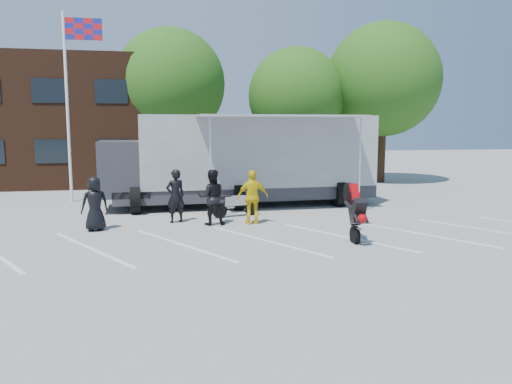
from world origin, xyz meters
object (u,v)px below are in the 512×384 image
object	(u,v)px
parked_motorcycle	(236,217)
spectator_leather_b	(175,196)
tree_mid	(296,96)
spectator_hivis	(253,197)
tree_right	(383,80)
spectator_leather_a	(95,204)
spectator_leather_c	(212,197)
stunt_bike_rider	(348,239)
transporter_truck	(246,205)
tree_left	(170,84)
flagpole	(73,83)

from	to	relation	value
parked_motorcycle	spectator_leather_b	distance (m)	2.45
tree_mid	spectator_hivis	size ratio (longest dim) A/B	4.22
tree_right	spectator_leather_b	distance (m)	16.69
spectator_leather_a	spectator_leather_c	xyz separation A→B (m)	(3.69, 0.22, 0.07)
tree_right	stunt_bike_rider	distance (m)	16.62
parked_motorcycle	spectator_leather_b	size ratio (longest dim) A/B	1.03
tree_mid	transporter_truck	distance (m)	9.93
tree_left	spectator_leather_c	distance (m)	13.22
tree_mid	stunt_bike_rider	distance (m)	15.21
tree_mid	tree_right	distance (m)	5.11
tree_right	spectator_leather_c	size ratio (longest dim) A/B	4.96
flagpole	parked_motorcycle	xyz separation A→B (m)	(6.18, -5.01, -5.05)
parked_motorcycle	transporter_truck	bearing A→B (deg)	-34.13
flagpole	spectator_leather_c	size ratio (longest dim) A/B	4.35
flagpole	parked_motorcycle	bearing A→B (deg)	-39.04
spectator_leather_a	spectator_hivis	size ratio (longest dim) A/B	0.94
transporter_truck	spectator_leather_a	distance (m)	6.90
tree_mid	spectator_leather_b	distance (m)	13.53
tree_left	tree_mid	bearing A→B (deg)	-8.13
tree_mid	spectator_leather_a	distance (m)	15.68
tree_left	stunt_bike_rider	distance (m)	16.81
stunt_bike_rider	spectator_leather_b	xyz separation A→B (m)	(-4.84, 3.48, 0.91)
transporter_truck	spectator_leather_c	bearing A→B (deg)	-116.68
tree_mid	tree_left	bearing A→B (deg)	171.87
flagpole	tree_mid	world-z (taller)	flagpole
spectator_leather_a	spectator_leather_b	bearing A→B (deg)	-179.55
spectator_leather_a	spectator_leather_c	distance (m)	3.70
tree_left	transporter_truck	world-z (taller)	tree_left
spectator_leather_c	spectator_hivis	world-z (taller)	spectator_leather_c
tree_right	parked_motorcycle	xyz separation A→B (m)	(-10.06, -9.51, -5.88)
parked_motorcycle	spectator_hivis	xyz separation A→B (m)	(0.34, -1.47, 0.91)
tree_mid	tree_right	size ratio (longest dim) A/B	0.84
spectator_leather_b	stunt_bike_rider	bearing A→B (deg)	124.30
transporter_truck	tree_left	bearing A→B (deg)	106.38
transporter_truck	parked_motorcycle	xyz separation A→B (m)	(-0.81, -2.53, 0.00)
tree_left	parked_motorcycle	world-z (taller)	tree_left
spectator_leather_a	spectator_hivis	distance (m)	5.04
tree_right	spectator_leather_b	bearing A→B (deg)	-140.17
parked_motorcycle	spectator_leather_a	distance (m)	5.02
tree_left	spectator_leather_b	size ratio (longest dim) A/B	4.76
parked_motorcycle	stunt_bike_rider	world-z (taller)	stunt_bike_rider
transporter_truck	spectator_leather_c	distance (m)	4.36
tree_left	tree_mid	world-z (taller)	tree_left
flagpole	spectator_leather_a	bearing A→B (deg)	-77.24
stunt_bike_rider	spectator_leather_b	bearing A→B (deg)	147.45
tree_mid	spectator_leather_a	size ratio (longest dim) A/B	4.50
flagpole	spectator_leather_c	bearing A→B (deg)	-50.79
flagpole	spectator_leather_a	size ratio (longest dim) A/B	4.69
tree_right	spectator_leather_a	bearing A→B (deg)	-143.13
parked_motorcycle	spectator_leather_c	size ratio (longest dim) A/B	1.02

